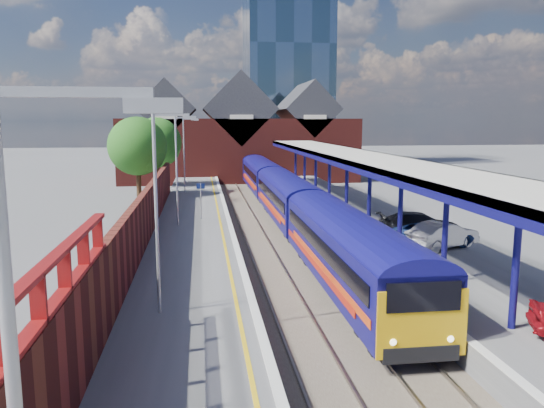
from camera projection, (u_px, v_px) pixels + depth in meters
The scene contains 22 objects.
ground at pixel (263, 216), 43.23m from camera, with size 240.00×240.00×0.00m, color #5B5B5E.
ballast_bed at pixel (282, 244), 33.44m from camera, with size 6.00×76.00×0.06m, color #473D33.
rails at pixel (282, 242), 33.42m from camera, with size 4.51×76.00×0.14m.
left_platform at pixel (193, 239), 32.64m from camera, with size 5.00×76.00×1.00m, color #565659.
right_platform at pixel (373, 234), 34.15m from camera, with size 6.00×76.00×1.00m, color #565659.
coping_left at pixel (232, 230), 32.87m from camera, with size 0.30×76.00×0.05m, color silver.
coping_right at pixel (331, 227), 33.70m from camera, with size 0.30×76.00×0.05m, color silver.
yellow_line at pixel (222, 230), 32.79m from camera, with size 0.14×76.00×0.01m, color yellow.
train at pixel (273, 183), 47.85m from camera, with size 2.87×65.90×3.45m.
canopy at pixel (359, 158), 35.26m from camera, with size 4.50×52.00×4.48m.
lamp_post_b at pixel (160, 201), 18.12m from camera, with size 1.48×0.18×7.00m.
lamp_post_c at pixel (179, 164), 33.79m from camera, with size 1.48×0.18×7.00m.
lamp_post_d at pixel (185, 150), 49.46m from camera, with size 1.48×0.18×7.00m.
platform_sign at pixel (201, 195), 36.28m from camera, with size 0.55×0.08×2.50m.
brick_wall at pixel (137, 230), 25.67m from camera, with size 0.35×50.00×3.86m.
station_building at pixel (238, 138), 69.81m from camera, with size 30.00×12.12×13.78m.
glass_tower at pixel (287, 47), 90.38m from camera, with size 14.20×14.20×40.30m.
tree_near at pixel (139, 148), 46.83m from camera, with size 5.20×5.20×8.10m.
tree_far at pixel (158, 144), 54.79m from camera, with size 5.20×5.20×8.10m.
parked_car_silver at pixel (443, 235), 28.15m from camera, with size 1.50×4.29×1.41m, color #ACACB0.
parked_car_dark at pixel (419, 224), 31.04m from camera, with size 1.96×4.83×1.40m, color black.
parked_car_blue at pixel (433, 234), 28.84m from camera, with size 2.03×4.40×1.22m, color navy.
Camera 1 is at (-4.95, -12.28, 7.68)m, focal length 35.00 mm.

